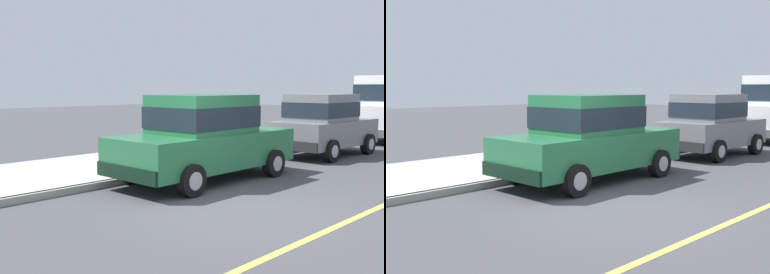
# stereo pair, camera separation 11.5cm
# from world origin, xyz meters

# --- Properties ---
(ground_plane) EXTENTS (80.00, 80.00, 0.00)m
(ground_plane) POSITION_xyz_m (0.00, 0.00, 0.00)
(ground_plane) COLOR #424247
(curb) EXTENTS (0.16, 64.00, 0.14)m
(curb) POSITION_xyz_m (-3.20, 0.00, 0.07)
(curb) COLOR gray
(curb) RESTS_ON ground
(sidewalk) EXTENTS (3.60, 64.00, 0.14)m
(sidewalk) POSITION_xyz_m (-5.00, 0.00, 0.07)
(sidewalk) COLOR #B7B5AD
(sidewalk) RESTS_ON ground
(lane_centre_line) EXTENTS (0.12, 57.60, 0.01)m
(lane_centre_line) POSITION_xyz_m (1.60, 0.00, 0.00)
(lane_centre_line) COLOR #E0D64C
(lane_centre_line) RESTS_ON ground
(car_green_sedan) EXTENTS (2.09, 4.63, 1.92)m
(car_green_sedan) POSITION_xyz_m (-2.21, 1.41, 0.98)
(car_green_sedan) COLOR #23663D
(car_green_sedan) RESTS_ON ground
(car_grey_hatchback) EXTENTS (2.01, 3.83, 1.88)m
(car_grey_hatchback) POSITION_xyz_m (-2.21, 6.77, 0.98)
(car_grey_hatchback) COLOR slate
(car_grey_hatchback) RESTS_ON ground
(dog_brown) EXTENTS (0.60, 0.53, 0.49)m
(dog_brown) POSITION_xyz_m (-4.86, 3.08, 0.43)
(dog_brown) COLOR brown
(dog_brown) RESTS_ON sidewalk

